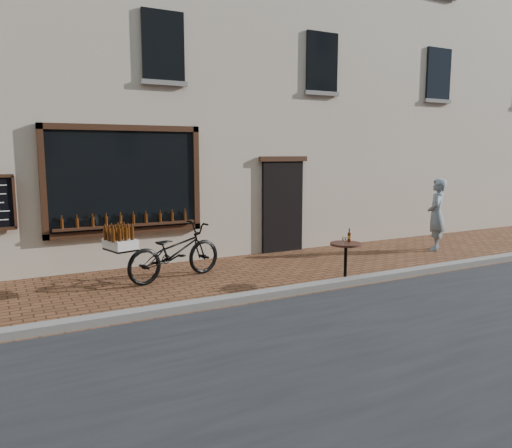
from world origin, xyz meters
name	(u,v)px	position (x,y,z in m)	size (l,w,h in m)	color
ground	(292,298)	(0.00, 0.00, 0.00)	(90.00, 90.00, 0.00)	#502E19
kerb	(286,291)	(0.00, 0.20, 0.06)	(90.00, 0.25, 0.12)	slate
shop_building	(164,55)	(0.00, 6.50, 5.00)	(28.00, 6.20, 10.00)	#C5B39B
cargo_bicycle	(173,251)	(-1.36, 2.10, 0.54)	(2.43, 1.22, 1.14)	black
bistro_table	(346,254)	(1.40, 0.35, 0.54)	(0.59, 0.59, 1.01)	black
pedestrian	(436,215)	(5.34, 1.80, 0.89)	(0.65, 0.43, 1.78)	slate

